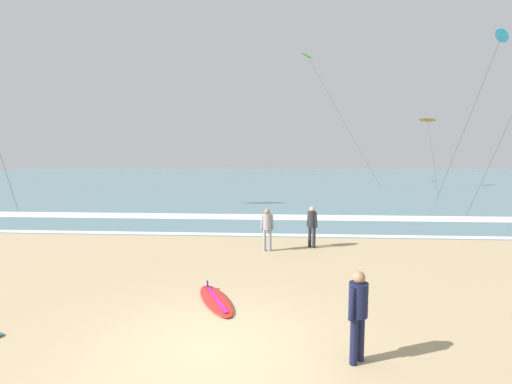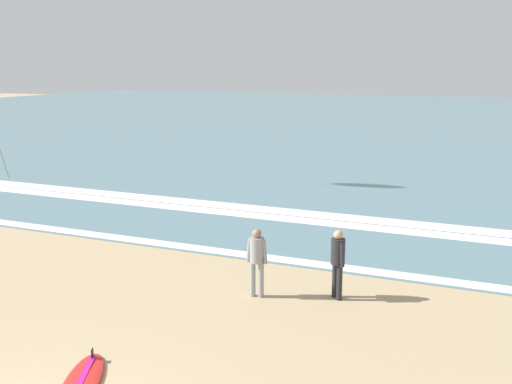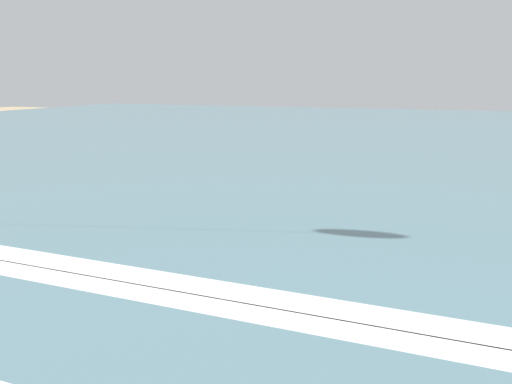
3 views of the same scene
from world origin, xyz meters
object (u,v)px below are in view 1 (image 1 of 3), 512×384
Objects in this scene: surfboard_right_spare at (216,300)px; kite_cyan_high_right at (501,37)px; surfer_right_near at (358,308)px; kite_lime_low_near at (307,57)px; surfer_background_far at (312,223)px; surfer_mid_group at (267,226)px; kite_orange_far_left at (427,120)px.

kite_cyan_high_right reaches higher than surfboard_right_spare.
kite_lime_low_near is (2.05, 39.57, 14.63)m from surfer_right_near.
surfer_background_far and surfer_right_near have the same top height.
surfboard_right_spare is at bearing -102.86° from surfer_mid_group.
surfer_mid_group is (-1.71, -0.63, 0.00)m from surfer_background_far.
kite_orange_far_left is (18.20, 33.90, 7.52)m from surfboard_right_spare.
surfer_background_far is 1.82m from surfer_mid_group.
surfer_right_near is 23.77m from kite_cyan_high_right.
kite_cyan_high_right is at bearing -64.90° from kite_lime_low_near.
kite_orange_far_left is at bearing 67.10° from surfer_right_near.
surfer_background_far is 0.74× the size of surfboard_right_spare.
surfboard_right_spare is 0.21× the size of kite_orange_far_left.
surfer_background_far is 1.00× the size of surfer_right_near.
kite_lime_low_near reaches higher than kite_cyan_high_right.
surfer_right_near is 0.10× the size of kite_lime_low_near.
surfboard_right_spare is 0.14× the size of kite_lime_low_near.
kite_orange_far_left is (17.10, 29.10, 6.61)m from surfer_mid_group.
kite_orange_far_left reaches higher than surfer_right_near.
surfboard_right_spare is 40.58m from kite_lime_low_near.
surfboard_right_spare is (-2.86, 2.41, -0.91)m from surfer_right_near.
surfboard_right_spare is 24.12m from kite_cyan_high_right.
kite_cyan_high_right is (12.29, 10.01, 9.85)m from surfer_background_far.
kite_lime_low_near is (2.11, 31.73, 14.63)m from surfer_background_far.
kite_lime_low_near reaches higher than surfer_mid_group.
kite_lime_low_near reaches higher than surfer_background_far.
surfer_background_far is 18.66m from kite_cyan_high_right.
surfboard_right_spare is at bearing -97.53° from kite_lime_low_near.
kite_cyan_high_right reaches higher than surfer_mid_group.
surfer_right_near is at bearing -40.10° from surfboard_right_spare.
surfer_background_far is 6.17m from surfboard_right_spare.
kite_cyan_high_right is at bearing 55.57° from surfer_right_near.
surfboard_right_spare is 0.19× the size of kite_cyan_high_right.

